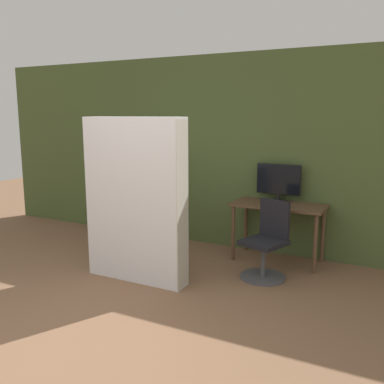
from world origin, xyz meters
TOP-DOWN VIEW (x-y plane):
  - ground_plane at (0.00, 0.00)m, footprint 16.00×16.00m
  - wall_back at (0.00, 3.33)m, footprint 8.00×0.06m
  - desk at (0.96, 3.00)m, footprint 1.17×0.59m
  - monitor at (0.90, 3.17)m, footprint 0.59×0.22m
  - office_chair at (1.01, 2.38)m, footprint 0.56×0.56m
  - bookshelf at (-1.41, 3.20)m, footprint 0.77×0.26m
  - mattress_near at (-0.29, 1.64)m, footprint 1.22×0.26m

SIDE VIEW (x-z plane):
  - ground_plane at x=0.00m, z-range 0.00..0.00m
  - office_chair at x=1.01m, z-range -0.09..0.81m
  - desk at x=0.96m, z-range 0.26..1.02m
  - bookshelf at x=-1.41m, z-range 0.03..1.67m
  - mattress_near at x=-0.29m, z-range 0.00..1.86m
  - monitor at x=0.90m, z-range 0.77..1.27m
  - wall_back at x=0.00m, z-range 0.00..2.70m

